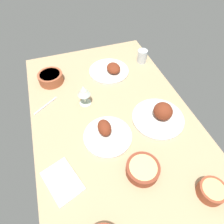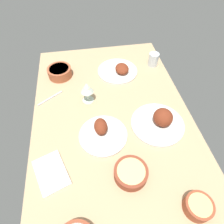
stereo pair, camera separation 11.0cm
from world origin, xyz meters
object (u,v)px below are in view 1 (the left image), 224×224
(folded_napkin, at_px, (62,181))
(bowl_sauce, at_px, (51,78))
(fork_loose, at_px, (46,106))
(bowl_pasta, at_px, (212,191))
(bowl_potatoes, at_px, (143,169))
(wine_glass, at_px, (84,91))
(plate_near_viewer, at_px, (110,70))
(water_tumbler, at_px, (142,56))
(plate_far_side, at_px, (160,115))
(plate_center_main, at_px, (107,134))

(folded_napkin, bearing_deg, bowl_sauce, 176.63)
(folded_napkin, xyz_separation_m, fork_loose, (-0.49, -0.02, -0.00))
(bowl_sauce, bearing_deg, bowl_pasta, 30.29)
(bowl_potatoes, distance_m, wine_glass, 0.53)
(folded_napkin, bearing_deg, bowl_potatoes, 78.94)
(plate_near_viewer, relative_size, wine_glass, 1.97)
(bowl_sauce, bearing_deg, folded_napkin, -3.37)
(wine_glass, bearing_deg, bowl_sauce, -147.30)
(plate_near_viewer, xyz_separation_m, bowl_sauce, (-0.03, -0.40, 0.02))
(water_tumbler, bearing_deg, wine_glass, -60.75)
(folded_napkin, height_order, fork_loose, folded_napkin)
(bowl_sauce, distance_m, water_tumbler, 0.66)
(plate_far_side, xyz_separation_m, fork_loose, (-0.30, -0.60, -0.03))
(folded_napkin, bearing_deg, bowl_pasta, 67.04)
(water_tumbler, bearing_deg, plate_center_main, -39.25)
(bowl_sauce, height_order, folded_napkin, bowl_sauce)
(plate_near_viewer, bearing_deg, water_tumbler, 99.95)
(plate_near_viewer, bearing_deg, plate_far_side, 15.68)
(wine_glass, bearing_deg, plate_far_side, 56.12)
(bowl_pasta, distance_m, wine_glass, 0.79)
(bowl_pasta, bearing_deg, fork_loose, -140.10)
(bowl_potatoes, bearing_deg, fork_loose, -145.59)
(bowl_potatoes, xyz_separation_m, folded_napkin, (-0.07, -0.36, -0.02))
(plate_far_side, height_order, water_tumbler, plate_far_side)
(plate_center_main, distance_m, water_tumbler, 0.70)
(plate_far_side, distance_m, bowl_sauce, 0.74)
(water_tumbler, xyz_separation_m, fork_loose, (0.22, -0.73, -0.04))
(bowl_potatoes, height_order, water_tumbler, water_tumbler)
(plate_center_main, distance_m, bowl_pasta, 0.54)
(wine_glass, xyz_separation_m, water_tumbler, (-0.28, 0.49, -0.05))
(wine_glass, bearing_deg, water_tumbler, 119.25)
(plate_far_side, distance_m, water_tumbler, 0.54)
(bowl_sauce, relative_size, fork_loose, 0.92)
(bowl_sauce, bearing_deg, plate_near_viewer, 85.59)
(bowl_potatoes, bearing_deg, folded_napkin, -101.06)
(plate_far_side, relative_size, wine_glass, 2.08)
(plate_far_side, distance_m, wine_glass, 0.45)
(bowl_sauce, xyz_separation_m, folded_napkin, (0.70, -0.04, -0.03))
(folded_napkin, bearing_deg, plate_near_viewer, 146.23)
(plate_center_main, xyz_separation_m, bowl_pasta, (0.42, 0.33, 0.01))
(bowl_potatoes, bearing_deg, bowl_sauce, -157.47)
(plate_center_main, bearing_deg, wine_glass, -168.76)
(plate_near_viewer, height_order, wine_glass, wine_glass)
(plate_center_main, bearing_deg, plate_near_viewer, 159.76)
(plate_far_side, distance_m, fork_loose, 0.67)
(fork_loose, bearing_deg, wine_glass, -47.57)
(fork_loose, bearing_deg, plate_near_viewer, -13.84)
(bowl_pasta, bearing_deg, wine_glass, -150.66)
(plate_far_side, distance_m, bowl_potatoes, 0.34)
(bowl_potatoes, height_order, folded_napkin, bowl_potatoes)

